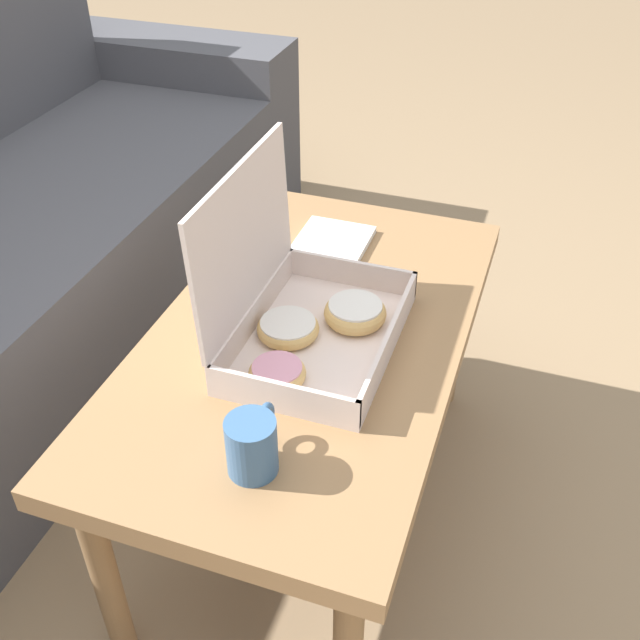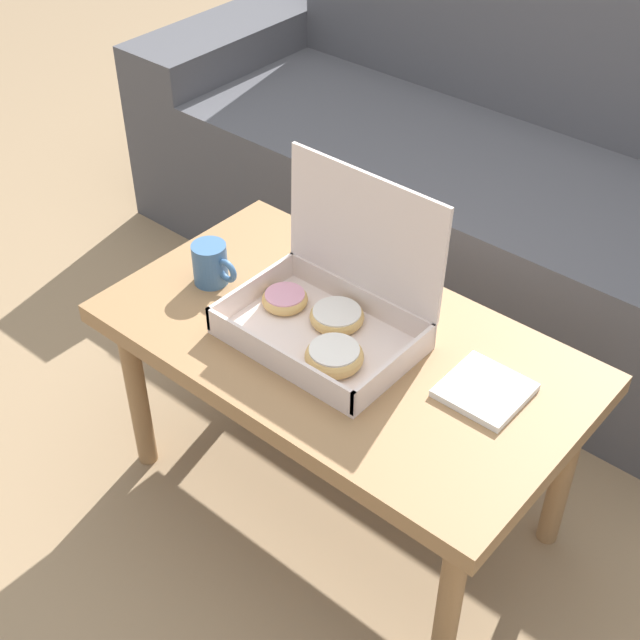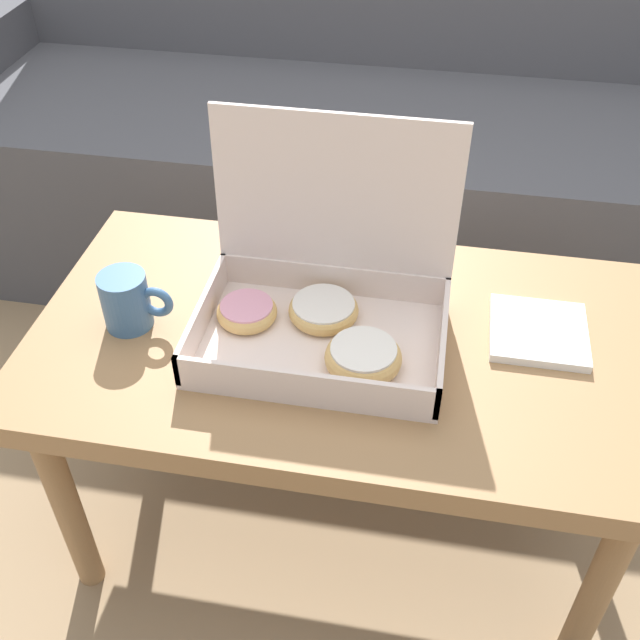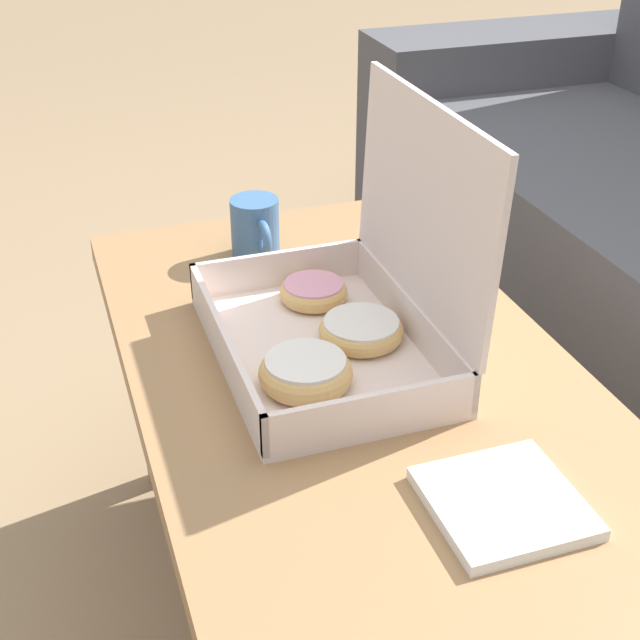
# 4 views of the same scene
# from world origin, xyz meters

# --- Properties ---
(ground_plane) EXTENTS (12.00, 12.00, 0.00)m
(ground_plane) POSITION_xyz_m (0.00, 0.00, 0.00)
(ground_plane) COLOR #937756
(coffee_table) EXTENTS (0.94, 0.53, 0.46)m
(coffee_table) POSITION_xyz_m (0.00, -0.13, 0.41)
(coffee_table) COLOR #997047
(coffee_table) RESTS_ON ground_plane
(pastry_box) EXTENTS (0.36, 0.26, 0.30)m
(pastry_box) POSITION_xyz_m (-0.03, -0.13, 0.52)
(pastry_box) COLOR silver
(pastry_box) RESTS_ON coffee_table
(coffee_mug) EXTENTS (0.11, 0.07, 0.09)m
(coffee_mug) POSITION_xyz_m (-0.32, -0.16, 0.50)
(coffee_mug) COLOR #3D6693
(coffee_mug) RESTS_ON coffee_table
(napkin_stack) EXTENTS (0.14, 0.14, 0.01)m
(napkin_stack) POSITION_xyz_m (0.29, -0.08, 0.47)
(napkin_stack) COLOR white
(napkin_stack) RESTS_ON coffee_table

